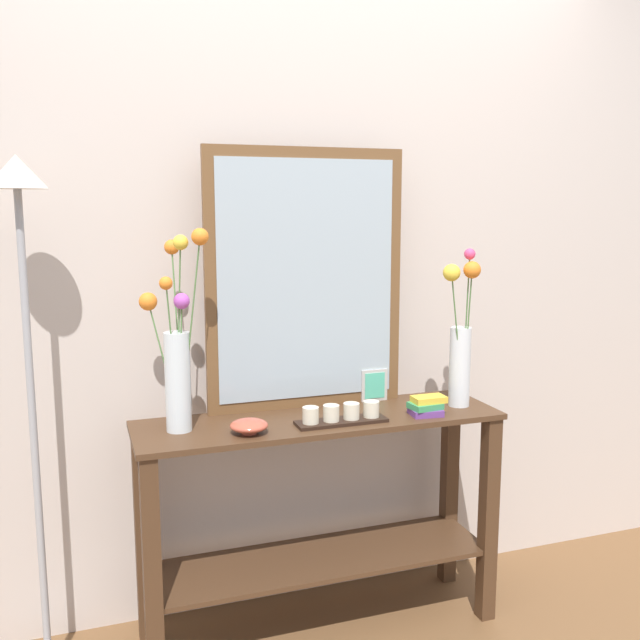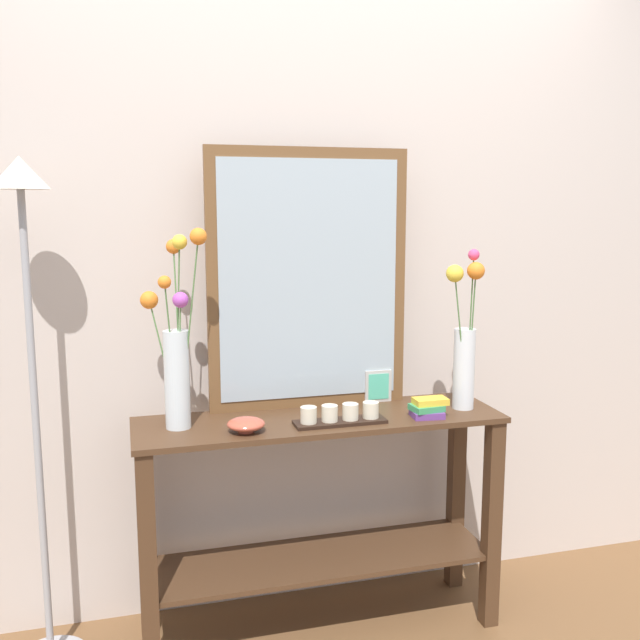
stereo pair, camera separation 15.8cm
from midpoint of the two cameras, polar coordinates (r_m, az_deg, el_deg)
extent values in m
cube|color=brown|center=(2.87, 1.73, -23.56)|extent=(7.00, 6.00, 0.02)
cube|color=beige|center=(2.71, -0.04, 5.17)|extent=(6.40, 0.08, 2.70)
cube|color=#472D1C|center=(2.52, 1.81, -8.05)|extent=(1.30, 0.37, 0.02)
cube|color=#472D1C|center=(2.73, 1.76, -18.61)|extent=(1.24, 0.33, 0.02)
cube|color=#472D1C|center=(2.44, -11.72, -19.04)|extent=(0.06, 0.06, 0.78)
cube|color=#472D1C|center=(2.78, 15.27, -15.56)|extent=(0.06, 0.06, 0.78)
cube|color=#472D1C|center=(2.71, -12.16, -16.16)|extent=(0.06, 0.06, 0.78)
cube|color=#472D1C|center=(3.01, 12.37, -13.46)|extent=(0.06, 0.06, 0.78)
cube|color=brown|center=(2.57, 0.91, 3.23)|extent=(0.74, 0.03, 0.94)
cube|color=#9EADB7|center=(2.56, 1.00, 3.20)|extent=(0.66, 0.00, 0.86)
cylinder|color=silver|center=(2.40, -9.55, -4.75)|extent=(0.08, 0.08, 0.33)
cylinder|color=#4C753D|center=(2.37, -9.94, -2.66)|extent=(0.04, 0.05, 0.48)
sphere|color=orange|center=(2.31, -10.47, 3.00)|extent=(0.04, 0.04, 0.04)
cylinder|color=#4C753D|center=(2.37, -9.34, -3.36)|extent=(0.02, 0.02, 0.42)
sphere|color=#B24CB7|center=(2.33, -9.24, 1.60)|extent=(0.05, 0.05, 0.05)
cylinder|color=#4C753D|center=(2.36, -9.47, -1.10)|extent=(0.03, 0.02, 0.60)
sphere|color=yellow|center=(2.32, -9.31, 6.20)|extent=(0.05, 0.05, 0.05)
cylinder|color=#4C753D|center=(2.43, -9.49, -1.09)|extent=(0.01, 0.12, 0.58)
sphere|color=orange|center=(2.45, -9.88, 5.83)|extent=(0.05, 0.05, 0.05)
cylinder|color=#4C753D|center=(2.42, -10.55, -3.24)|extent=(0.09, 0.07, 0.41)
sphere|color=orange|center=(2.42, -11.75, 1.57)|extent=(0.06, 0.06, 0.06)
cylinder|color=#4C753D|center=(2.35, -8.57, -0.92)|extent=(0.08, 0.04, 0.62)
sphere|color=orange|center=(2.30, -7.80, 6.66)|extent=(0.06, 0.06, 0.06)
cylinder|color=silver|center=(2.67, 13.16, -3.85)|extent=(0.08, 0.08, 0.30)
cylinder|color=#4C753D|center=(2.61, 12.97, -1.59)|extent=(0.08, 0.03, 0.48)
sphere|color=yellow|center=(2.55, 12.53, 3.66)|extent=(0.06, 0.06, 0.06)
cylinder|color=#4C753D|center=(2.62, 13.76, -1.45)|extent=(0.01, 0.05, 0.49)
sphere|color=orange|center=(2.57, 14.14, 3.85)|extent=(0.06, 0.06, 0.06)
cylinder|color=#4C753D|center=(2.62, 13.64, -0.85)|extent=(0.01, 0.03, 0.55)
sphere|color=#EA4275|center=(2.58, 13.98, 5.11)|extent=(0.04, 0.04, 0.04)
cube|color=black|center=(2.45, 3.48, -8.18)|extent=(0.32, 0.09, 0.01)
cylinder|color=beige|center=(2.41, 0.97, -7.64)|extent=(0.06, 0.06, 0.05)
cylinder|color=beige|center=(2.43, 2.66, -7.50)|extent=(0.06, 0.06, 0.05)
cylinder|color=beige|center=(2.46, 4.31, -7.35)|extent=(0.06, 0.06, 0.05)
cylinder|color=beige|center=(2.48, 5.93, -7.21)|extent=(0.06, 0.06, 0.05)
cube|color=#B7B2AD|center=(2.72, 6.35, -5.31)|extent=(0.10, 0.01, 0.12)
cube|color=#4EBA98|center=(2.71, 6.41, -5.34)|extent=(0.08, 0.00, 0.10)
cylinder|color=#B24C38|center=(2.37, -4.03, -8.88)|extent=(0.05, 0.05, 0.01)
ellipsoid|color=#B24C38|center=(2.36, -4.04, -8.34)|extent=(0.13, 0.13, 0.04)
cube|color=#663884|center=(2.56, 10.35, -7.44)|extent=(0.12, 0.10, 0.02)
cube|color=#388E56|center=(2.56, 10.32, -6.95)|extent=(0.12, 0.09, 0.02)
cube|color=gold|center=(2.56, 10.62, -6.44)|extent=(0.12, 0.07, 0.02)
cylinder|color=#9E9EA3|center=(2.47, -20.08, -8.69)|extent=(0.02, 0.02, 1.57)
cone|color=beige|center=(2.36, -21.20, 10.98)|extent=(0.18, 0.18, 0.10)
camera|label=1|loc=(0.08, -88.14, 0.30)|focal=39.88mm
camera|label=2|loc=(0.08, 91.86, -0.30)|focal=39.88mm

